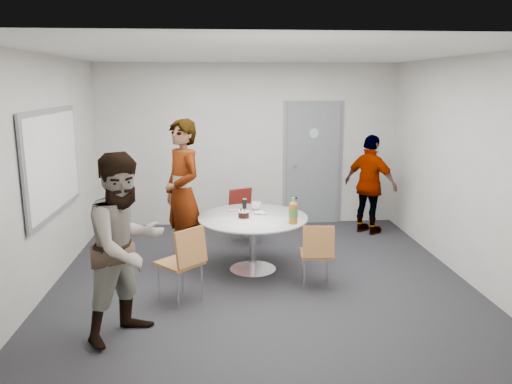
{
  "coord_description": "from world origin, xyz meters",
  "views": [
    {
      "loc": [
        -0.49,
        -5.82,
        2.36
      ],
      "look_at": [
        -0.04,
        0.25,
        1.04
      ],
      "focal_mm": 35.0,
      "sensor_mm": 36.0,
      "label": 1
    }
  ],
  "objects": [
    {
      "name": "floor",
      "position": [
        0.0,
        0.0,
        0.0
      ],
      "size": [
        5.0,
        5.0,
        0.0
      ],
      "primitive_type": "plane",
      "color": "black",
      "rests_on": "ground"
    },
    {
      "name": "ceiling",
      "position": [
        0.0,
        0.0,
        2.7
      ],
      "size": [
        5.0,
        5.0,
        0.0
      ],
      "primitive_type": "plane",
      "rotation": [
        3.14,
        0.0,
        0.0
      ],
      "color": "silver",
      "rests_on": "wall_back"
    },
    {
      "name": "wall_back",
      "position": [
        0.0,
        2.5,
        1.35
      ],
      "size": [
        5.0,
        0.0,
        5.0
      ],
      "primitive_type": "plane",
      "rotation": [
        1.57,
        0.0,
        0.0
      ],
      "color": "#B2B0A9",
      "rests_on": "floor"
    },
    {
      "name": "wall_left",
      "position": [
        -2.5,
        0.0,
        1.35
      ],
      "size": [
        0.0,
        5.0,
        5.0
      ],
      "primitive_type": "plane",
      "rotation": [
        1.57,
        0.0,
        1.57
      ],
      "color": "#B2B0A9",
      "rests_on": "floor"
    },
    {
      "name": "wall_right",
      "position": [
        2.5,
        0.0,
        1.35
      ],
      "size": [
        0.0,
        5.0,
        5.0
      ],
      "primitive_type": "plane",
      "rotation": [
        1.57,
        0.0,
        -1.57
      ],
      "color": "#B2B0A9",
      "rests_on": "floor"
    },
    {
      "name": "wall_front",
      "position": [
        0.0,
        -2.5,
        1.35
      ],
      "size": [
        5.0,
        0.0,
        5.0
      ],
      "primitive_type": "plane",
      "rotation": [
        -1.57,
        0.0,
        0.0
      ],
      "color": "#B2B0A9",
      "rests_on": "floor"
    },
    {
      "name": "door",
      "position": [
        1.1,
        2.48,
        1.03
      ],
      "size": [
        1.02,
        0.17,
        2.12
      ],
      "color": "slate",
      "rests_on": "wall_back"
    },
    {
      "name": "whiteboard",
      "position": [
        -2.46,
        0.2,
        1.45
      ],
      "size": [
        0.04,
        1.9,
        1.25
      ],
      "color": "gray",
      "rests_on": "wall_left"
    },
    {
      "name": "table",
      "position": [
        -0.05,
        0.25,
        0.63
      ],
      "size": [
        1.38,
        1.38,
        1.04
      ],
      "color": "silver",
      "rests_on": "floor"
    },
    {
      "name": "chair_near_left",
      "position": [
        -0.88,
        -0.66,
        0.53
      ],
      "size": [
        0.6,
        0.6,
        0.87
      ],
      "rotation": [
        0.0,
        0.0,
        0.76
      ],
      "color": "brown",
      "rests_on": "floor"
    },
    {
      "name": "chair_near_right",
      "position": [
        0.63,
        -0.38,
        0.48
      ],
      "size": [
        0.41,
        0.44,
        0.79
      ],
      "rotation": [
        0.0,
        0.0,
        -0.09
      ],
      "color": "brown",
      "rests_on": "floor"
    },
    {
      "name": "chair_far",
      "position": [
        -0.14,
        1.46,
        0.49
      ],
      "size": [
        0.52,
        0.54,
        0.81
      ],
      "rotation": [
        0.0,
        0.0,
        3.58
      ],
      "color": "maroon",
      "rests_on": "floor"
    },
    {
      "name": "person_main",
      "position": [
        -0.97,
        0.55,
        0.96
      ],
      "size": [
        0.75,
        0.84,
        1.93
      ],
      "primitive_type": "imported",
      "rotation": [
        0.0,
        0.0,
        -1.04
      ],
      "color": "#A5C6EA",
      "rests_on": "floor"
    },
    {
      "name": "person_left",
      "position": [
        -1.36,
        -1.34,
        0.88
      ],
      "size": [
        1.07,
        1.09,
        1.77
      ],
      "primitive_type": "imported",
      "rotation": [
        0.0,
        0.0,
        0.86
      ],
      "color": "white",
      "rests_on": "floor"
    },
    {
      "name": "person_right",
      "position": [
        1.9,
        1.78,
        0.79
      ],
      "size": [
        0.9,
        0.96,
        1.59
      ],
      "primitive_type": "imported",
      "rotation": [
        0.0,
        0.0,
        2.28
      ],
      "color": "black",
      "rests_on": "floor"
    }
  ]
}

